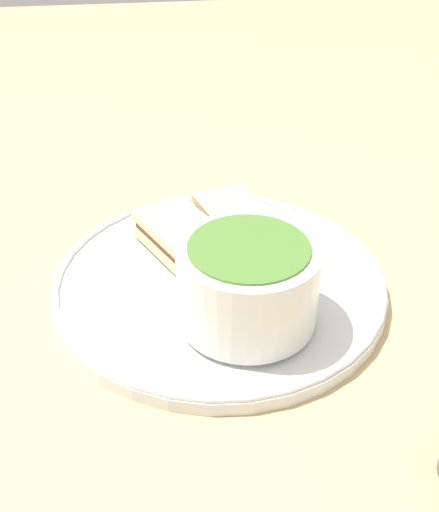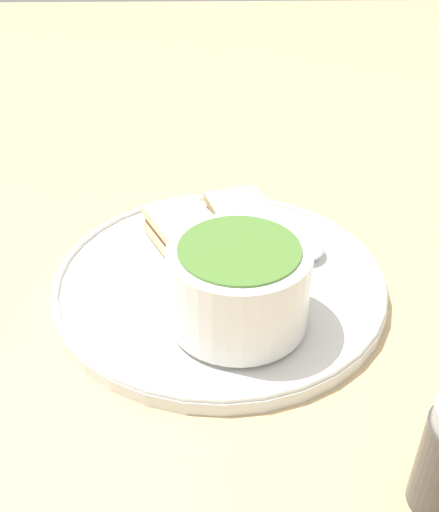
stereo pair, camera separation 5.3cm
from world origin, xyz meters
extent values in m
plane|color=#D1B27F|center=(0.00, 0.00, 0.00)|extent=(2.40, 2.40, 0.00)
cylinder|color=white|center=(0.00, 0.00, 0.01)|extent=(0.30, 0.30, 0.01)
torus|color=white|center=(0.00, 0.00, 0.01)|extent=(0.30, 0.30, 0.01)
cylinder|color=white|center=(-0.06, -0.01, 0.02)|extent=(0.06, 0.06, 0.01)
cylinder|color=white|center=(-0.06, -0.01, 0.05)|extent=(0.11, 0.11, 0.07)
cylinder|color=#568938|center=(-0.06, -0.01, 0.08)|extent=(0.10, 0.10, 0.01)
cube|color=silver|center=(-0.02, -0.07, 0.02)|extent=(0.08, 0.03, 0.00)
ellipsoid|color=silver|center=(0.03, -0.09, 0.02)|extent=(0.04, 0.03, 0.01)
cube|color=beige|center=(0.07, -0.02, 0.02)|extent=(0.10, 0.08, 0.01)
cube|color=brown|center=(0.07, -0.02, 0.03)|extent=(0.09, 0.07, 0.01)
cube|color=beige|center=(0.07, -0.02, 0.04)|extent=(0.10, 0.08, 0.01)
cube|color=beige|center=(0.05, 0.03, 0.02)|extent=(0.10, 0.09, 0.01)
cube|color=brown|center=(0.05, 0.03, 0.03)|extent=(0.09, 0.08, 0.01)
cube|color=beige|center=(0.05, 0.03, 0.04)|extent=(0.10, 0.09, 0.01)
camera|label=1|loc=(-0.43, 0.06, 0.34)|focal=42.00mm
camera|label=2|loc=(-0.44, 0.01, 0.34)|focal=42.00mm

